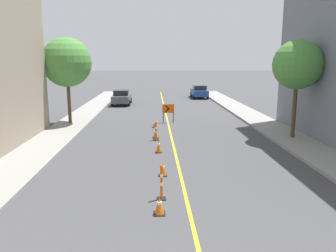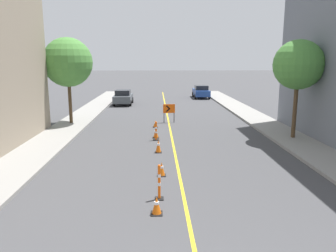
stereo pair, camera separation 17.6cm
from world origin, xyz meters
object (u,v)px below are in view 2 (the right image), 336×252
at_px(traffic_cone_fourth, 158,146).
at_px(parked_car_curb_mid, 201,92).
at_px(street_tree_left_near, 68,62).
at_px(delineator_post_rear, 156,132).
at_px(traffic_cone_second, 157,205).
at_px(parked_car_curb_near, 123,97).
at_px(traffic_cone_third, 162,169).
at_px(street_tree_right_near, 298,65).
at_px(arrow_barricade_primary, 169,110).
at_px(traffic_cone_farthest, 155,124).
at_px(traffic_cone_fifth, 156,133).
at_px(delineator_post_front, 159,184).

bearing_deg(traffic_cone_fourth, parked_car_curb_mid, 77.35).
bearing_deg(street_tree_left_near, delineator_post_rear, -38.49).
height_order(traffic_cone_second, street_tree_left_near, street_tree_left_near).
distance_m(delineator_post_rear, parked_car_curb_near, 16.54).
bearing_deg(traffic_cone_third, parked_car_curb_mid, 79.09).
bearing_deg(traffic_cone_fourth, traffic_cone_third, -88.15).
relative_size(parked_car_curb_near, street_tree_right_near, 0.75).
distance_m(parked_car_curb_mid, street_tree_left_near, 21.26).
bearing_deg(arrow_barricade_primary, street_tree_left_near, -179.26).
distance_m(traffic_cone_farthest, delineator_post_rear, 3.86).
bearing_deg(parked_car_curb_mid, traffic_cone_second, -99.63).
relative_size(traffic_cone_fourth, arrow_barricade_primary, 0.48).
distance_m(traffic_cone_second, traffic_cone_fifth, 10.18).
relative_size(traffic_cone_farthest, parked_car_curb_near, 0.11).
bearing_deg(traffic_cone_second, traffic_cone_third, 86.46).
xyz_separation_m(traffic_cone_fourth, delineator_post_front, (-0.01, -5.80, 0.20)).
bearing_deg(parked_car_curb_near, traffic_cone_second, -81.96).
bearing_deg(arrow_barricade_primary, street_tree_right_near, -42.88).
bearing_deg(traffic_cone_farthest, street_tree_right_near, -26.07).
bearing_deg(traffic_cone_farthest, parked_car_curb_mid, 72.58).
bearing_deg(delineator_post_rear, delineator_post_front, -89.25).
relative_size(traffic_cone_second, delineator_post_rear, 0.51).
bearing_deg(traffic_cone_third, arrow_barricade_primary, 86.31).
distance_m(traffic_cone_farthest, delineator_post_front, 12.31).
xyz_separation_m(delineator_post_front, arrow_barricade_primary, (0.88, 14.06, 0.46)).
bearing_deg(street_tree_right_near, traffic_cone_third, -143.22).
relative_size(traffic_cone_second, parked_car_curb_mid, 0.13).
bearing_deg(traffic_cone_farthest, delineator_post_rear, -89.15).
height_order(parked_car_curb_mid, street_tree_left_near, street_tree_left_near).
bearing_deg(street_tree_right_near, parked_car_curb_mid, 96.41).
relative_size(traffic_cone_fourth, traffic_cone_farthest, 1.39).
distance_m(traffic_cone_fifth, delineator_post_rear, 0.63).
xyz_separation_m(arrow_barricade_primary, parked_car_curb_mid, (4.70, 16.57, -0.20)).
xyz_separation_m(parked_car_curb_near, parked_car_curb_mid, (9.21, 6.01, 0.00)).
bearing_deg(traffic_cone_fifth, parked_car_curb_mid, 75.18).
distance_m(traffic_cone_fourth, parked_car_curb_mid, 25.45).
bearing_deg(traffic_cone_fifth, traffic_cone_fourth, -87.67).
bearing_deg(traffic_cone_second, delineator_post_rear, 90.11).
height_order(traffic_cone_second, traffic_cone_farthest, traffic_cone_second).
bearing_deg(traffic_cone_fourth, arrow_barricade_primary, 83.99).
bearing_deg(traffic_cone_second, street_tree_right_near, 48.92).
relative_size(traffic_cone_fifth, delineator_post_rear, 0.57).
bearing_deg(traffic_cone_second, parked_car_curb_near, 97.84).
height_order(traffic_cone_third, traffic_cone_farthest, traffic_cone_third).
relative_size(delineator_post_front, parked_car_curb_near, 0.29).
relative_size(traffic_cone_fourth, traffic_cone_fifth, 1.05).
bearing_deg(street_tree_right_near, traffic_cone_fifth, 174.45).
bearing_deg(delineator_post_rear, arrow_barricade_primary, 79.99).
relative_size(delineator_post_front, arrow_barricade_primary, 0.88).
relative_size(street_tree_left_near, street_tree_right_near, 1.08).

